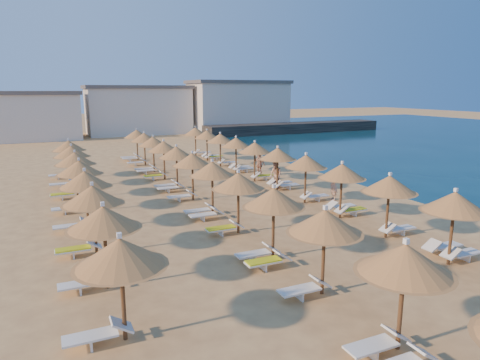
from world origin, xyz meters
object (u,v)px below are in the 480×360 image
parasol_row_east (291,158)px  beachgoer_b (276,175)px  beachgoer_a (334,185)px  jetty (295,128)px  parasol_row_west (202,165)px  beachgoer_c (259,164)px

parasol_row_east → beachgoer_b: 2.75m
beachgoer_b → beachgoer_a: beachgoer_b is taller
parasol_row_east → beachgoer_b: parasol_row_east is taller
jetty → parasol_row_west: bearing=-129.6°
parasol_row_west → beachgoer_a: 8.26m
beachgoer_c → parasol_row_east: bearing=-34.6°
jetty → parasol_row_west: size_ratio=0.75×
beachgoer_c → beachgoer_b: beachgoer_b is taller
beachgoer_b → beachgoer_a: (1.74, -4.19, -0.02)m
beachgoer_c → parasol_row_west: bearing=-72.1°
parasol_row_west → beachgoer_c: parasol_row_west is taller
parasol_row_west → beachgoer_a: bearing=-13.6°
jetty → beachgoer_b: beachgoer_b is taller
jetty → parasol_row_east: bearing=-123.2°
beachgoer_b → beachgoer_c: bearing=157.8°
beachgoer_a → parasol_row_east: bearing=-121.2°
parasol_row_east → beachgoer_c: bearing=80.5°
parasol_row_west → beachgoer_a: (7.88, -1.91, -1.54)m
jetty → parasol_row_east: (-22.23, -35.50, 1.72)m
beachgoer_c → beachgoer_a: bearing=-19.4°
parasol_row_west → beachgoer_c: bearing=43.0°
beachgoer_c → beachgoer_a: size_ratio=1.02×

